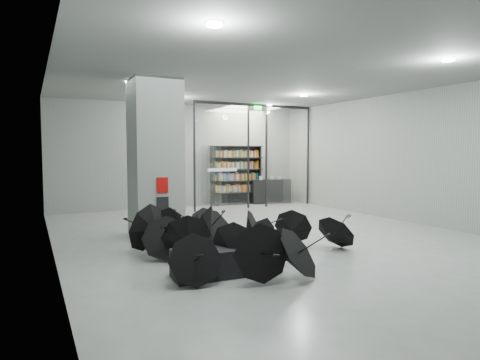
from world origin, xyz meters
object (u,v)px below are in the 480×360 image
column (155,158)px  umbrella_cluster (223,244)px  shop_counter (270,191)px  bookshelf (236,175)px  bench (216,262)px

column → umbrella_cluster: 3.47m
shop_counter → bookshelf: bearing=177.9°
bench → shop_counter: bearing=57.1°
shop_counter → column: bearing=-134.7°
bookshelf → umbrella_cluster: bearing=-111.0°
bookshelf → shop_counter: (1.43, -0.29, -0.71)m
bench → column: bearing=92.7°
bookshelf → bench: bearing=-111.3°
bench → shop_counter: shop_counter is taller
umbrella_cluster → column: bearing=100.7°
bookshelf → umbrella_cluster: (-4.15, -7.72, -0.91)m
column → bench: (-0.04, -3.98, -1.76)m
bookshelf → column: bearing=-127.5°
umbrella_cluster → bookshelf: bearing=61.8°
bench → shop_counter: size_ratio=0.91×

